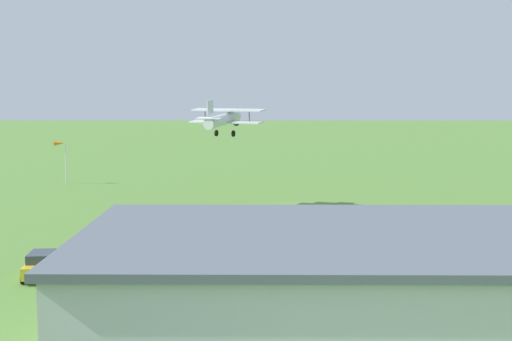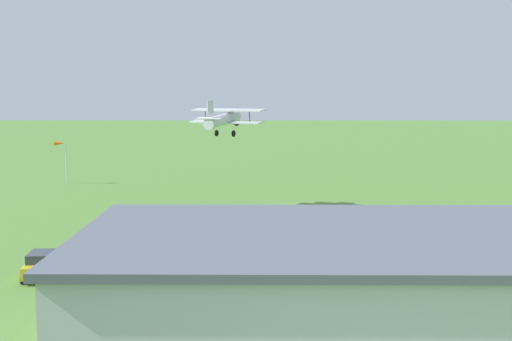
% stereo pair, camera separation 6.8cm
% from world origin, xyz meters
% --- Properties ---
extents(ground_plane, '(400.00, 400.00, 0.00)m').
position_xyz_m(ground_plane, '(0.00, 0.00, 0.00)').
color(ground_plane, '#568438').
extents(hangar, '(25.49, 14.64, 5.74)m').
position_xyz_m(hangar, '(-0.98, 40.21, 2.88)').
color(hangar, silver).
rests_on(hangar, ground_plane).
extents(biplane, '(7.87, 6.99, 3.72)m').
position_xyz_m(biplane, '(7.51, 0.80, 9.05)').
color(biplane, silver).
extents(car_orange, '(2.10, 4.58, 1.72)m').
position_xyz_m(car_orange, '(11.00, 27.90, 0.88)').
color(car_orange, orange).
rests_on(car_orange, ground_plane).
extents(car_yellow, '(2.16, 4.08, 1.68)m').
position_xyz_m(car_yellow, '(17.73, 27.08, 0.86)').
color(car_yellow, gold).
rests_on(car_yellow, ground_plane).
extents(person_crossing_taxiway, '(0.52, 0.52, 1.74)m').
position_xyz_m(person_crossing_taxiway, '(5.67, 27.09, 0.87)').
color(person_crossing_taxiway, navy).
rests_on(person_crossing_taxiway, ground_plane).
extents(person_beside_truck, '(0.51, 0.51, 1.70)m').
position_xyz_m(person_beside_truck, '(-3.01, 26.38, 0.85)').
color(person_beside_truck, '#33723F').
rests_on(person_beside_truck, ground_plane).
extents(windsock, '(1.43, 0.70, 5.49)m').
position_xyz_m(windsock, '(29.22, -17.58, 4.84)').
color(windsock, silver).
rests_on(windsock, ground_plane).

